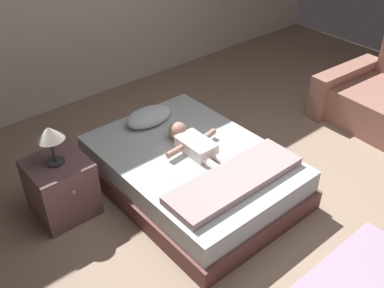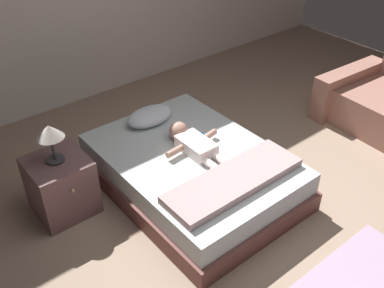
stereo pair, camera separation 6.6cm
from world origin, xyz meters
name	(u,v)px [view 1 (the left image)]	position (x,y,z in m)	size (l,w,h in m)	color
ground_plane	(271,225)	(0.00, 0.00, 0.00)	(8.00, 8.00, 0.00)	gray
bed	(192,171)	(-0.19, 0.79, 0.19)	(1.33, 1.85, 0.39)	brown
pillow	(149,117)	(-0.19, 1.44, 0.46)	(0.48, 0.29, 0.15)	silver
baby	(192,142)	(-0.14, 0.85, 0.45)	(0.56, 0.68, 0.17)	white
toothbrush	(198,132)	(0.06, 1.00, 0.39)	(0.08, 0.14, 0.02)	#2B8AF1
nightstand	(61,187)	(-1.22, 1.26, 0.26)	(0.47, 0.50, 0.52)	brown
lamp	(50,136)	(-1.22, 1.26, 0.77)	(0.22, 0.22, 0.33)	#333338
blanket	(235,180)	(-0.19, 0.27, 0.42)	(1.20, 0.39, 0.07)	#B48F90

